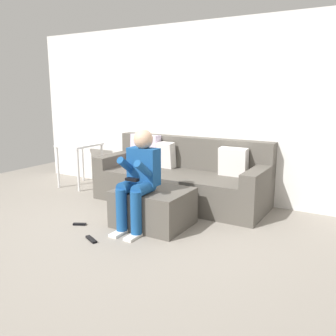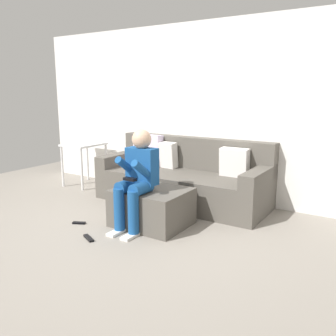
{
  "view_description": "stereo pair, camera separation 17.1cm",
  "coord_description": "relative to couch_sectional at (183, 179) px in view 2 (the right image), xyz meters",
  "views": [
    {
      "loc": [
        2.22,
        -2.69,
        1.48
      ],
      "look_at": [
        0.06,
        1.02,
        0.57
      ],
      "focal_mm": 38.72,
      "sensor_mm": 36.0,
      "label": 1
    },
    {
      "loc": [
        2.37,
        -2.6,
        1.48
      ],
      "look_at": [
        0.06,
        1.02,
        0.57
      ],
      "focal_mm": 38.72,
      "sensor_mm": 36.0,
      "label": 2
    }
  ],
  "objects": [
    {
      "name": "side_table",
      "position": [
        -1.8,
        -0.05,
        0.25
      ],
      "size": [
        0.49,
        0.61,
        0.67
      ],
      "color": "white",
      "rests_on": "ground_plane"
    },
    {
      "name": "person_seated",
      "position": [
        0.08,
        -1.13,
        0.28
      ],
      "size": [
        0.34,
        0.56,
        1.08
      ],
      "color": "#194C8C",
      "rests_on": "ground_plane"
    },
    {
      "name": "remote_near_ottoman",
      "position": [
        -0.16,
        -1.64,
        -0.31
      ],
      "size": [
        0.2,
        0.13,
        0.02
      ],
      "primitive_type": "cube",
      "rotation": [
        0.0,
        0.0,
        -0.45
      ],
      "color": "black",
      "rests_on": "ground_plane"
    },
    {
      "name": "couch_sectional",
      "position": [
        0.0,
        0.0,
        0.0
      ],
      "size": [
        2.3,
        0.89,
        0.87
      ],
      "color": "#59544C",
      "rests_on": "ground_plane"
    },
    {
      "name": "remote_by_storage_bin",
      "position": [
        -0.57,
        -1.38,
        -0.31
      ],
      "size": [
        0.15,
        0.1,
        0.02
      ],
      "primitive_type": "cube",
      "rotation": [
        0.0,
        0.0,
        0.46
      ],
      "color": "black",
      "rests_on": "ground_plane"
    },
    {
      "name": "wall_back",
      "position": [
        0.02,
        0.43,
        0.89
      ],
      "size": [
        5.72,
        0.1,
        2.4
      ],
      "primitive_type": "cube",
      "color": "white",
      "rests_on": "ground_plane"
    },
    {
      "name": "ground_plane",
      "position": [
        0.02,
        -1.53,
        -0.32
      ],
      "size": [
        7.44,
        7.44,
        0.0
      ],
      "primitive_type": "plane",
      "color": "gray"
    },
    {
      "name": "ottoman",
      "position": [
        0.15,
        -0.95,
        -0.11
      ],
      "size": [
        0.79,
        0.66,
        0.41
      ],
      "primitive_type": "cube",
      "color": "#59544C",
      "rests_on": "ground_plane"
    }
  ]
}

